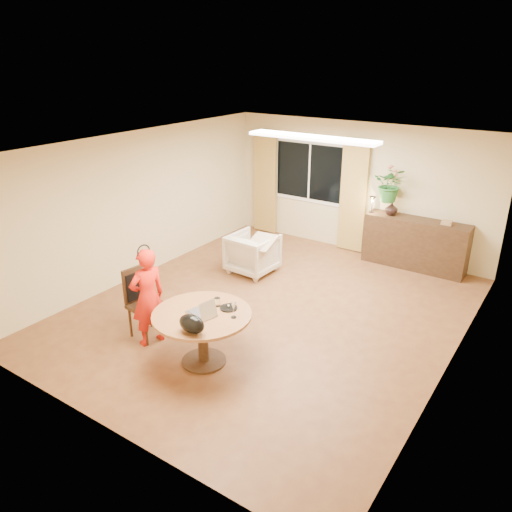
{
  "coord_description": "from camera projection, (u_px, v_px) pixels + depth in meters",
  "views": [
    {
      "loc": [
        3.75,
        -5.94,
        3.83
      ],
      "look_at": [
        -0.13,
        -0.2,
        0.98
      ],
      "focal_mm": 35.0,
      "sensor_mm": 36.0,
      "label": 1
    }
  ],
  "objects": [
    {
      "name": "sideboard",
      "position": [
        415.0,
        244.0,
        9.39
      ],
      "size": [
        1.91,
        0.47,
        0.95
      ],
      "primitive_type": "cube",
      "color": "black",
      "rests_on": "floor"
    },
    {
      "name": "ceiling",
      "position": [
        272.0,
        146.0,
        6.96
      ],
      "size": [
        6.5,
        6.5,
        0.0
      ],
      "primitive_type": "plane",
      "rotation": [
        3.14,
        0.0,
        0.0
      ],
      "color": "white",
      "rests_on": "wall_back"
    },
    {
      "name": "wall_right",
      "position": [
        462.0,
        277.0,
        6.03
      ],
      "size": [
        0.0,
        6.5,
        6.5
      ],
      "primitive_type": "plane",
      "rotation": [
        1.57,
        0.0,
        -1.57
      ],
      "color": "#CCBA84",
      "rests_on": "floor"
    },
    {
      "name": "laptop",
      "position": [
        200.0,
        305.0,
        6.31
      ],
      "size": [
        0.41,
        0.32,
        0.24
      ],
      "primitive_type": null,
      "rotation": [
        0.0,
        0.0,
        -0.22
      ],
      "color": "#B7B7BC",
      "rests_on": "dining_table"
    },
    {
      "name": "wall_back",
      "position": [
        358.0,
        188.0,
        9.94
      ],
      "size": [
        5.5,
        0.0,
        5.5
      ],
      "primitive_type": "plane",
      "rotation": [
        1.57,
        0.0,
        0.0
      ],
      "color": "#CCBA84",
      "rests_on": "floor"
    },
    {
      "name": "window",
      "position": [
        310.0,
        172.0,
        10.42
      ],
      "size": [
        1.7,
        0.03,
        1.3
      ],
      "color": "white",
      "rests_on": "wall_back"
    },
    {
      "name": "child",
      "position": [
        148.0,
        297.0,
        6.83
      ],
      "size": [
        0.59,
        0.47,
        1.42
      ],
      "primitive_type": "imported",
      "rotation": [
        0.0,
        0.0,
        -1.85
      ],
      "color": "#B42B0D",
      "rests_on": "floor"
    },
    {
      "name": "pot_lid",
      "position": [
        229.0,
        307.0,
        6.48
      ],
      "size": [
        0.25,
        0.25,
        0.04
      ],
      "primitive_type": null,
      "rotation": [
        0.0,
        0.0,
        -0.07
      ],
      "color": "white",
      "rests_on": "dining_table"
    },
    {
      "name": "bouquet",
      "position": [
        391.0,
        185.0,
        9.29
      ],
      "size": [
        0.69,
        0.63,
        0.66
      ],
      "primitive_type": "imported",
      "rotation": [
        0.0,
        0.0,
        0.22
      ],
      "color": "#2D6425",
      "rests_on": "vase"
    },
    {
      "name": "floor",
      "position": [
        270.0,
        311.0,
        7.95
      ],
      "size": [
        6.5,
        6.5,
        0.0
      ],
      "primitive_type": "plane",
      "color": "brown",
      "rests_on": "ground"
    },
    {
      "name": "book_stack",
      "position": [
        447.0,
        223.0,
        8.93
      ],
      "size": [
        0.22,
        0.18,
        0.08
      ],
      "primitive_type": null,
      "rotation": [
        0.0,
        0.0,
        -0.24
      ],
      "color": "#8A6046",
      "rests_on": "sideboard"
    },
    {
      "name": "dining_chair",
      "position": [
        147.0,
        304.0,
        7.06
      ],
      "size": [
        0.54,
        0.5,
        1.03
      ],
      "primitive_type": null,
      "rotation": [
        0.0,
        0.0,
        -0.12
      ],
      "color": "black",
      "rests_on": "floor"
    },
    {
      "name": "wall_left",
      "position": [
        141.0,
        205.0,
        8.88
      ],
      "size": [
        0.0,
        6.5,
        6.5
      ],
      "primitive_type": "plane",
      "rotation": [
        1.57,
        0.0,
        1.57
      ],
      "color": "#CCBA84",
      "rests_on": "floor"
    },
    {
      "name": "handbag",
      "position": [
        192.0,
        324.0,
        5.89
      ],
      "size": [
        0.38,
        0.26,
        0.23
      ],
      "primitive_type": null,
      "rotation": [
        0.0,
        0.0,
        0.17
      ],
      "color": "black",
      "rests_on": "dining_table"
    },
    {
      "name": "armchair",
      "position": [
        253.0,
        253.0,
        9.22
      ],
      "size": [
        0.82,
        0.85,
        0.74
      ],
      "primitive_type": "imported",
      "rotation": [
        0.0,
        0.0,
        3.1
      ],
      "color": "beige",
      "rests_on": "floor"
    },
    {
      "name": "ceiling_panel",
      "position": [
        312.0,
        138.0,
        7.89
      ],
      "size": [
        2.2,
        0.35,
        0.05
      ],
      "primitive_type": "cube",
      "color": "white",
      "rests_on": "ceiling"
    },
    {
      "name": "curtain_left",
      "position": [
        265.0,
        182.0,
        11.04
      ],
      "size": [
        0.55,
        0.08,
        2.25
      ],
      "primitive_type": "cube",
      "color": "olive",
      "rests_on": "wall_back"
    },
    {
      "name": "throw",
      "position": [
        262.0,
        238.0,
        8.87
      ],
      "size": [
        0.5,
        0.59,
        0.03
      ],
      "primitive_type": null,
      "rotation": [
        0.0,
        0.0,
        0.1
      ],
      "color": "beige",
      "rests_on": "armchair"
    },
    {
      "name": "vase",
      "position": [
        391.0,
        208.0,
        9.43
      ],
      "size": [
        0.27,
        0.27,
        0.25
      ],
      "primitive_type": "imported",
      "rotation": [
        0.0,
        0.0,
        -0.17
      ],
      "color": "black",
      "rests_on": "sideboard"
    },
    {
      "name": "dining_table",
      "position": [
        202.0,
        324.0,
        6.43
      ],
      "size": [
        1.28,
        1.28,
        0.73
      ],
      "color": "brown",
      "rests_on": "floor"
    },
    {
      "name": "desk_lamp",
      "position": [
        372.0,
        204.0,
        9.57
      ],
      "size": [
        0.17,
        0.17,
        0.33
      ],
      "primitive_type": null,
      "rotation": [
        0.0,
        0.0,
        -0.32
      ],
      "color": "black",
      "rests_on": "sideboard"
    },
    {
      "name": "wine_glass",
      "position": [
        234.0,
        310.0,
        6.23
      ],
      "size": [
        0.08,
        0.08,
        0.21
      ],
      "primitive_type": null,
      "rotation": [
        0.0,
        0.0,
        -0.04
      ],
      "color": "white",
      "rests_on": "dining_table"
    },
    {
      "name": "curtain_right",
      "position": [
        353.0,
        197.0,
        9.95
      ],
      "size": [
        0.55,
        0.08,
        2.25
      ],
      "primitive_type": "cube",
      "color": "olive",
      "rests_on": "wall_back"
    },
    {
      "name": "tumbler",
      "position": [
        217.0,
        302.0,
        6.53
      ],
      "size": [
        0.08,
        0.08,
        0.12
      ],
      "primitive_type": null,
      "rotation": [
        0.0,
        0.0,
        -0.04
      ],
      "color": "white",
      "rests_on": "dining_table"
    }
  ]
}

